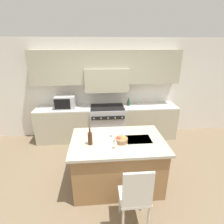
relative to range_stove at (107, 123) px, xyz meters
name	(u,v)px	position (x,y,z in m)	size (l,w,h in m)	color
ground_plane	(114,186)	(0.00, -1.88, -0.47)	(10.00, 10.00, 0.00)	#7A664C
back_cabinetry	(106,81)	(0.00, 0.27, 1.14)	(10.00, 0.46, 2.70)	silver
back_counter	(107,122)	(0.00, 0.02, 0.00)	(3.83, 0.62, 0.94)	#B2AD93
range_stove	(107,123)	(0.00, 0.00, 0.00)	(0.93, 0.70, 0.94)	#B7B7BC
microwave	(65,102)	(-1.11, 0.02, 0.63)	(0.51, 0.38, 0.33)	#B7B7BC
kitchen_island	(118,162)	(0.08, -1.77, 0.00)	(1.65, 1.08, 0.94)	olive
island_chair	(136,196)	(0.23, -2.68, 0.12)	(0.42, 0.40, 1.06)	beige
wine_bottle	(90,138)	(-0.40, -1.86, 0.58)	(0.08, 0.08, 0.30)	#422314
wine_glass_near	(115,142)	(0.01, -2.02, 0.58)	(0.07, 0.07, 0.17)	white
wine_glass_far	(113,131)	(0.00, -1.63, 0.58)	(0.07, 0.07, 0.17)	white
fruit_bowl	(121,140)	(0.13, -1.84, 0.51)	(0.23, 0.23, 0.11)	#996B47
oil_bottle_on_counter	(129,103)	(0.59, 0.07, 0.55)	(0.07, 0.07, 0.22)	#194723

